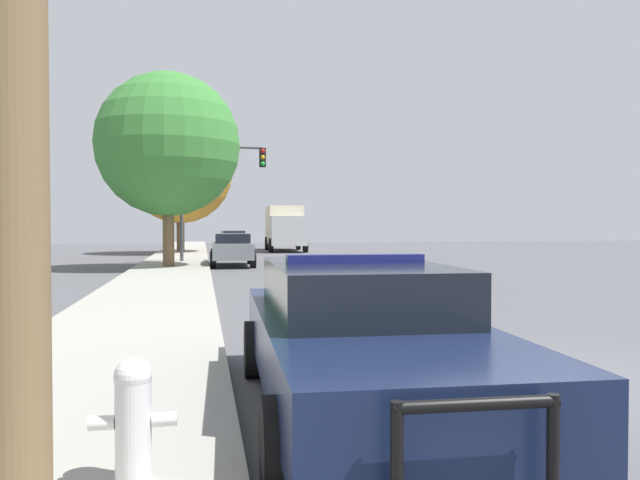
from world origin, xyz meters
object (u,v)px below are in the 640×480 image
(police_car, at_px, (360,334))
(traffic_light, at_px, (215,178))
(car_background_distant, at_px, (233,239))
(tree_sidewalk_mid, at_px, (168,145))
(car_background_midblock, at_px, (232,248))
(fire_hydrant, at_px, (133,416))
(tree_sidewalk_far, at_px, (180,172))
(box_truck, at_px, (285,227))

(police_car, bearing_deg, traffic_light, -85.93)
(car_background_distant, relative_size, tree_sidewalk_mid, 0.57)
(police_car, distance_m, car_background_distant, 40.29)
(traffic_light, distance_m, tree_sidewalk_mid, 4.12)
(car_background_midblock, bearing_deg, police_car, -87.97)
(fire_hydrant, relative_size, tree_sidewalk_far, 0.10)
(car_background_distant, bearing_deg, box_truck, -50.93)
(tree_sidewalk_mid, distance_m, tree_sidewalk_far, 13.22)
(car_background_midblock, distance_m, box_truck, 15.61)
(police_car, bearing_deg, tree_sidewalk_mid, -80.06)
(police_car, relative_size, fire_hydrant, 6.65)
(tree_sidewalk_far, bearing_deg, tree_sidewalk_mid, -90.17)
(police_car, xyz_separation_m, fire_hydrant, (-1.95, -1.61, -0.20))
(car_background_midblock, relative_size, tree_sidewalk_mid, 0.57)
(fire_hydrant, xyz_separation_m, traffic_light, (1.06, 25.10, 3.40))
(fire_hydrant, xyz_separation_m, car_background_midblock, (1.76, 23.15, 0.20))
(car_background_distant, distance_m, tree_sidewalk_mid, 21.01)
(car_background_midblock, xyz_separation_m, tree_sidewalk_far, (-2.59, 11.70, 4.27))
(fire_hydrant, xyz_separation_m, tree_sidewalk_far, (-0.83, 34.84, 4.47))
(police_car, distance_m, box_truck, 36.76)
(box_truck, bearing_deg, car_background_distant, -45.50)
(tree_sidewalk_mid, height_order, tree_sidewalk_far, tree_sidewalk_far)
(tree_sidewalk_mid, bearing_deg, police_car, -81.96)
(police_car, relative_size, tree_sidewalk_far, 0.68)
(police_car, relative_size, box_truck, 0.75)
(car_background_midblock, distance_m, tree_sidewalk_far, 12.72)
(fire_hydrant, height_order, traffic_light, traffic_light)
(traffic_light, bearing_deg, car_background_distant, 84.55)
(box_truck, relative_size, tree_sidewalk_mid, 0.94)
(box_truck, bearing_deg, tree_sidewalk_far, 28.14)
(police_car, bearing_deg, tree_sidewalk_far, -83.31)
(fire_hydrant, relative_size, tree_sidewalk_mid, 0.11)
(box_truck, relative_size, tree_sidewalk_far, 0.91)
(car_background_distant, bearing_deg, tree_sidewalk_far, -119.27)
(police_car, xyz_separation_m, car_background_distant, (0.71, 40.28, -0.04))
(police_car, xyz_separation_m, car_background_midblock, (-0.19, 21.54, 0.00))
(fire_hydrant, bearing_deg, tree_sidewalk_mid, 92.31)
(police_car, bearing_deg, car_background_distant, -89.11)
(box_truck, distance_m, tree_sidewalk_mid, 18.21)
(traffic_light, height_order, box_truck, traffic_light)
(car_background_distant, bearing_deg, car_background_midblock, -95.63)
(box_truck, bearing_deg, car_background_midblock, 76.63)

